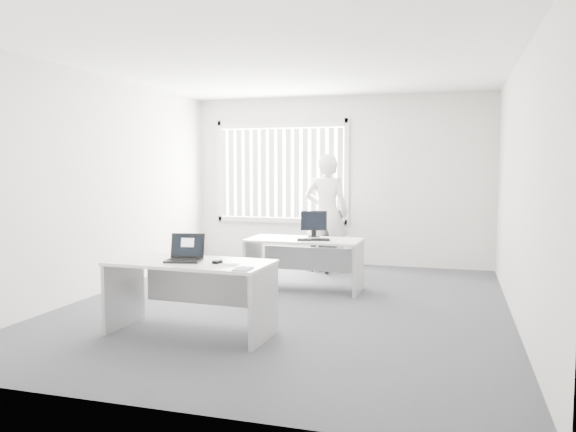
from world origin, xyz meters
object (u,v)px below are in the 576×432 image
(office_chair, at_px, (329,252))
(person, at_px, (327,213))
(laptop, at_px, (183,248))
(desk_far, at_px, (304,253))
(desk_near, at_px, (191,281))
(monitor, at_px, (314,224))

(office_chair, relative_size, person, 0.52)
(office_chair, distance_m, laptop, 3.81)
(desk_far, bearing_deg, desk_near, -103.17)
(laptop, bearing_deg, desk_near, 35.44)
(desk_far, bearing_deg, office_chair, 89.94)
(laptop, bearing_deg, person, 70.13)
(desk_near, height_order, desk_far, desk_near)
(desk_near, xyz_separation_m, office_chair, (0.57, 3.67, -0.22))
(person, relative_size, monitor, 5.15)
(person, distance_m, monitor, 1.09)
(desk_near, distance_m, desk_far, 2.30)
(desk_near, distance_m, person, 3.62)
(person, bearing_deg, desk_far, 85.14)
(desk_near, distance_m, laptop, 0.34)
(person, bearing_deg, laptop, 75.85)
(desk_far, height_order, monitor, monitor)
(desk_far, bearing_deg, monitor, 74.53)
(desk_far, distance_m, laptop, 2.38)
(office_chair, height_order, laptop, laptop)
(desk_near, height_order, person, person)
(office_chair, height_order, person, person)
(person, distance_m, laptop, 3.65)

